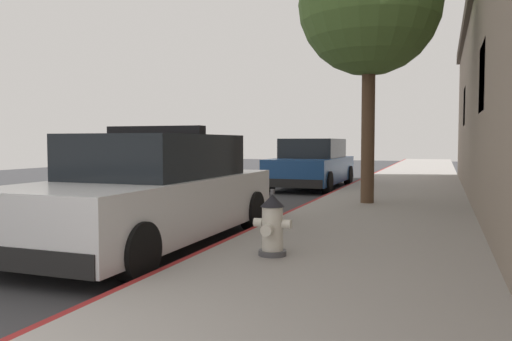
% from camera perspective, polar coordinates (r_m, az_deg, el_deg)
% --- Properties ---
extents(ground_plane, '(29.03, 60.00, 0.20)m').
position_cam_1_polar(ground_plane, '(13.29, -12.07, -3.61)').
color(ground_plane, '#353538').
extents(sidewalk_pavement, '(3.20, 60.00, 0.16)m').
position_cam_1_polar(sidewalk_pavement, '(11.30, 14.71, -3.91)').
color(sidewalk_pavement, gray).
rests_on(sidewalk_pavement, ground).
extents(curb_painted_edge, '(0.08, 60.00, 0.16)m').
position_cam_1_polar(curb_painted_edge, '(11.56, 6.58, -3.66)').
color(curb_painted_edge, maroon).
rests_on(curb_painted_edge, ground).
extents(police_cruiser, '(1.94, 4.84, 1.68)m').
position_cam_1_polar(police_cruiser, '(7.33, -11.34, -2.44)').
color(police_cruiser, white).
rests_on(police_cruiser, ground).
extents(parked_car_silver_ahead, '(1.94, 4.84, 1.56)m').
position_cam_1_polar(parked_car_silver_ahead, '(16.38, 6.31, 0.66)').
color(parked_car_silver_ahead, navy).
rests_on(parked_car_silver_ahead, ground).
extents(fire_hydrant, '(0.44, 0.40, 0.76)m').
position_cam_1_polar(fire_hydrant, '(5.86, 1.82, -6.10)').
color(fire_hydrant, '#4C4C51').
rests_on(fire_hydrant, sidewalk_pavement).
extents(street_tree, '(2.98, 2.98, 5.67)m').
position_cam_1_polar(street_tree, '(11.49, 12.53, 17.56)').
color(street_tree, brown).
rests_on(street_tree, sidewalk_pavement).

